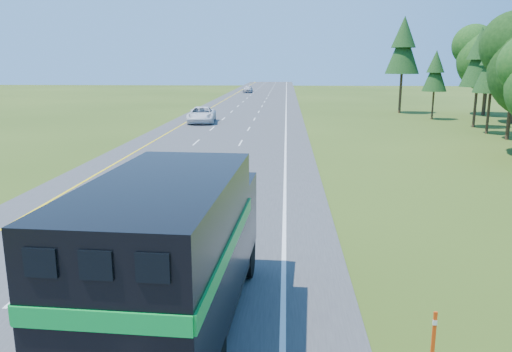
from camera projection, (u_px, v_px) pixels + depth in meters
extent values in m
cube|color=#38383A|center=(234.00, 125.00, 52.44)|extent=(15.00, 260.00, 0.04)
cube|color=yellow|center=(182.00, 125.00, 52.76)|extent=(0.15, 260.00, 0.01)
cube|color=white|center=(286.00, 125.00, 52.11)|extent=(0.15, 260.00, 0.01)
cylinder|color=black|center=(171.00, 254.00, 15.27)|extent=(0.45, 1.25, 1.23)
cylinder|color=black|center=(247.00, 257.00, 15.01)|extent=(0.45, 1.25, 1.23)
cylinder|color=black|center=(97.00, 352.00, 10.06)|extent=(0.45, 1.25, 1.23)
cube|color=black|center=(177.00, 307.00, 11.64)|extent=(3.13, 9.07, 0.31)
cube|color=black|center=(207.00, 214.00, 14.74)|extent=(2.84, 2.15, 2.12)
cube|color=black|center=(213.00, 187.00, 15.61)|extent=(2.46, 0.19, 0.67)
cube|color=black|center=(165.00, 251.00, 10.51)|extent=(3.12, 6.62, 3.07)
cube|color=#08922F|center=(100.00, 322.00, 7.31)|extent=(2.79, 0.19, 0.34)
cube|color=#08922F|center=(100.00, 241.00, 10.63)|extent=(0.37, 6.48, 0.34)
cube|color=#08922F|center=(231.00, 246.00, 10.32)|extent=(0.37, 6.48, 0.34)
cube|color=black|center=(40.00, 263.00, 7.21)|extent=(0.50, 0.07, 0.45)
cube|color=black|center=(96.00, 266.00, 7.12)|extent=(0.50, 0.07, 0.45)
cube|color=black|center=(153.00, 268.00, 7.03)|extent=(0.50, 0.07, 0.45)
imported|color=white|center=(202.00, 115.00, 54.45)|extent=(3.36, 6.40, 1.72)
imported|color=silver|center=(248.00, 89.00, 111.46)|extent=(2.17, 4.86, 1.62)
cube|color=#FF3E0D|center=(434.00, 335.00, 10.90)|extent=(0.08, 0.04, 1.09)
cube|color=white|center=(435.00, 322.00, 10.83)|extent=(0.09, 0.05, 0.12)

